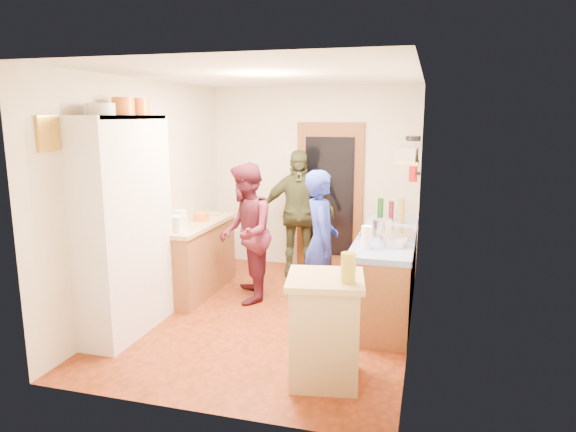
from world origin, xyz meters
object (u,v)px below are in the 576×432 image
at_px(island_base, 325,332).
at_px(person_left, 248,232).
at_px(hutch_body, 125,227).
at_px(person_back, 298,213).
at_px(right_counter_base, 386,274).
at_px(person_hob, 324,243).

height_order(island_base, person_left, person_left).
xyz_separation_m(hutch_body, person_back, (1.20, 2.33, -0.23)).
bearing_deg(island_base, person_left, 127.29).
xyz_separation_m(hutch_body, island_base, (2.15, -0.47, -0.67)).
bearing_deg(hutch_body, right_counter_base, 27.47).
height_order(right_counter_base, person_back, person_back).
bearing_deg(person_hob, island_base, 174.49).
bearing_deg(person_hob, right_counter_base, -86.21).
bearing_deg(person_hob, person_back, 8.23).
height_order(right_counter_base, island_base, island_base).
relative_size(hutch_body, island_base, 2.56).
bearing_deg(island_base, right_counter_base, 78.70).
bearing_deg(hutch_body, person_hob, 29.58).
relative_size(hutch_body, person_left, 1.33).
bearing_deg(right_counter_base, hutch_body, -152.53).
xyz_separation_m(right_counter_base, person_back, (-1.30, 1.03, 0.45)).
relative_size(hutch_body, right_counter_base, 1.00).
height_order(hutch_body, person_back, hutch_body).
bearing_deg(person_back, person_left, -121.92).
xyz_separation_m(right_counter_base, island_base, (-0.35, -1.77, 0.01)).
bearing_deg(right_counter_base, person_back, 141.60).
relative_size(person_hob, person_back, 0.93).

